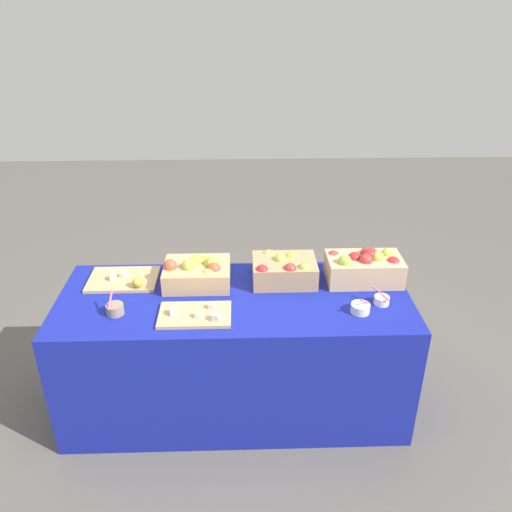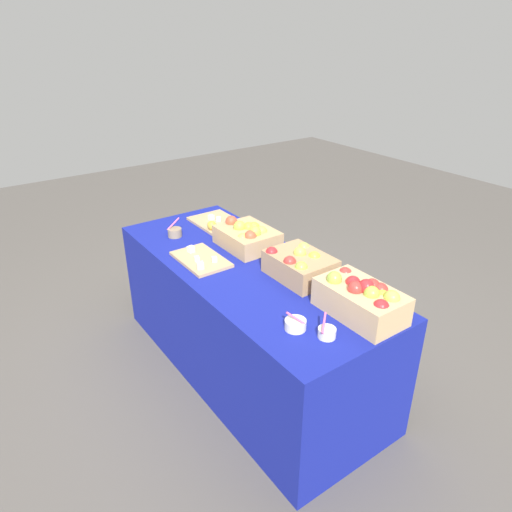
# 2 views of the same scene
# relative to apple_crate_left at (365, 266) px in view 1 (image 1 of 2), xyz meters

# --- Properties ---
(ground_plane) EXTENTS (10.00, 10.00, 0.00)m
(ground_plane) POSITION_rel_apple_crate_left_xyz_m (-0.73, -0.15, -0.83)
(ground_plane) COLOR #56514C
(table) EXTENTS (1.90, 0.76, 0.74)m
(table) POSITION_rel_apple_crate_left_xyz_m (-0.73, -0.15, -0.46)
(table) COLOR navy
(table) RESTS_ON ground_plane
(apple_crate_left) EXTENTS (0.42, 0.24, 0.20)m
(apple_crate_left) POSITION_rel_apple_crate_left_xyz_m (0.00, 0.00, 0.00)
(apple_crate_left) COLOR tan
(apple_crate_left) RESTS_ON table
(apple_crate_middle) EXTENTS (0.35, 0.26, 0.17)m
(apple_crate_middle) POSITION_rel_apple_crate_left_xyz_m (-0.45, 0.01, -0.02)
(apple_crate_middle) COLOR tan
(apple_crate_middle) RESTS_ON table
(apple_crate_right) EXTENTS (0.36, 0.29, 0.16)m
(apple_crate_right) POSITION_rel_apple_crate_left_xyz_m (-0.94, -0.00, -0.02)
(apple_crate_right) COLOR tan
(apple_crate_right) RESTS_ON table
(cutting_board_front) EXTENTS (0.36, 0.23, 0.06)m
(cutting_board_front) POSITION_rel_apple_crate_left_xyz_m (-0.93, -0.34, -0.08)
(cutting_board_front) COLOR tan
(cutting_board_front) RESTS_ON table
(cutting_board_back) EXTENTS (0.39, 0.28, 0.08)m
(cutting_board_back) POSITION_rel_apple_crate_left_xyz_m (-1.36, 0.02, -0.07)
(cutting_board_back) COLOR tan
(cutting_board_back) RESTS_ON table
(sample_bowl_near) EXTENTS (0.09, 0.09, 0.10)m
(sample_bowl_near) POSITION_rel_apple_crate_left_xyz_m (0.04, -0.25, -0.06)
(sample_bowl_near) COLOR silver
(sample_bowl_near) RESTS_ON table
(sample_bowl_mid) EXTENTS (0.09, 0.09, 0.12)m
(sample_bowl_mid) POSITION_rel_apple_crate_left_xyz_m (-1.34, -0.30, -0.06)
(sample_bowl_mid) COLOR gray
(sample_bowl_mid) RESTS_ON table
(sample_bowl_far) EXTENTS (0.10, 0.10, 0.10)m
(sample_bowl_far) POSITION_rel_apple_crate_left_xyz_m (-0.09, -0.33, -0.06)
(sample_bowl_far) COLOR silver
(sample_bowl_far) RESTS_ON table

